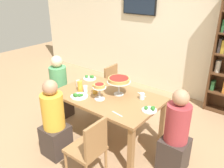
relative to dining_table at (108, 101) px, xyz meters
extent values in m
plane|color=#9E7A56|center=(0.00, 0.00, -0.65)|extent=(12.00, 12.00, 0.00)
cube|color=beige|center=(0.00, 2.20, 0.75)|extent=(8.00, 0.12, 2.80)
cube|color=olive|center=(0.00, 0.00, 0.07)|extent=(1.56, 0.98, 0.04)
cube|color=olive|center=(-0.72, -0.43, -0.30)|extent=(0.07, 0.07, 0.70)
cube|color=olive|center=(0.72, -0.43, -0.30)|extent=(0.07, 0.07, 0.70)
cube|color=olive|center=(-0.72, 0.43, -0.30)|extent=(0.07, 0.07, 0.70)
cube|color=olive|center=(0.72, 0.43, -0.30)|extent=(0.07, 0.07, 0.70)
cube|color=#4C2D19|center=(0.91, 1.98, 0.45)|extent=(0.03, 0.30, 2.20)
cube|color=#2D6B38|center=(0.98, 1.98, -0.17)|extent=(0.06, 0.13, 0.18)
cylinder|color=beige|center=(1.00, 1.98, 0.22)|extent=(0.09, 0.09, 0.22)
cube|color=#3D3838|center=(0.97, 1.98, 0.60)|extent=(0.04, 0.13, 0.26)
cube|color=#B7932D|center=(1.03, 1.98, 0.59)|extent=(0.06, 0.13, 0.23)
cube|color=#2D6B38|center=(0.97, 1.98, 0.95)|extent=(0.04, 0.13, 0.22)
cube|color=black|center=(-0.83, 2.11, 1.21)|extent=(0.80, 0.05, 0.47)
cube|color=#192333|center=(-0.83, 2.08, 1.21)|extent=(0.76, 0.01, 0.43)
cube|color=#382D28|center=(-0.33, -0.76, -0.43)|extent=(0.34, 0.34, 0.45)
cylinder|color=gold|center=(-0.33, -0.76, 0.05)|extent=(0.30, 0.30, 0.50)
sphere|color=#A87A5B|center=(-0.33, -0.76, 0.40)|extent=(0.20, 0.20, 0.20)
cube|color=#382D28|center=(1.10, 0.00, -0.43)|extent=(0.34, 0.34, 0.45)
cylinder|color=#993338|center=(1.10, 0.00, 0.05)|extent=(0.30, 0.30, 0.50)
sphere|color=#A87A5B|center=(1.10, 0.00, 0.40)|extent=(0.20, 0.20, 0.20)
cube|color=#382D28|center=(-1.10, -0.02, -0.43)|extent=(0.34, 0.34, 0.45)
cylinder|color=#4C935B|center=(-1.10, -0.02, 0.05)|extent=(0.30, 0.30, 0.50)
sphere|color=beige|center=(-1.10, -0.02, 0.40)|extent=(0.20, 0.20, 0.20)
cube|color=olive|center=(-0.37, 0.77, -0.22)|extent=(0.40, 0.40, 0.04)
cube|color=olive|center=(-0.55, 0.77, 0.01)|extent=(0.04, 0.36, 0.42)
cylinder|color=olive|center=(-0.20, 0.94, -0.45)|extent=(0.04, 0.04, 0.41)
cylinder|color=olive|center=(-0.20, 0.59, -0.45)|extent=(0.04, 0.04, 0.41)
cylinder|color=olive|center=(-0.55, 0.94, -0.45)|extent=(0.04, 0.04, 0.41)
cylinder|color=olive|center=(-0.55, 0.59, -0.45)|extent=(0.04, 0.04, 0.41)
cube|color=olive|center=(0.31, -0.82, -0.22)|extent=(0.40, 0.40, 0.04)
cube|color=olive|center=(0.49, -0.82, 0.01)|extent=(0.04, 0.36, 0.42)
cylinder|color=olive|center=(0.14, -0.99, -0.45)|extent=(0.04, 0.04, 0.41)
cylinder|color=olive|center=(0.14, -0.64, -0.45)|extent=(0.04, 0.04, 0.41)
cylinder|color=olive|center=(0.49, -0.64, -0.45)|extent=(0.04, 0.04, 0.41)
cylinder|color=silver|center=(0.11, 0.13, 0.09)|extent=(0.15, 0.15, 0.01)
cylinder|color=silver|center=(0.11, 0.13, 0.20)|extent=(0.03, 0.03, 0.19)
cylinder|color=silver|center=(0.11, 0.13, 0.30)|extent=(0.35, 0.35, 0.01)
cylinder|color=tan|center=(0.11, 0.13, 0.33)|extent=(0.32, 0.32, 0.05)
cylinder|color=maroon|center=(0.11, 0.13, 0.36)|extent=(0.28, 0.28, 0.00)
cylinder|color=silver|center=(-0.01, -0.17, 0.09)|extent=(0.15, 0.15, 0.01)
cylinder|color=silver|center=(-0.01, -0.17, 0.18)|extent=(0.03, 0.03, 0.17)
cylinder|color=silver|center=(-0.01, -0.17, 0.27)|extent=(0.19, 0.19, 0.01)
cylinder|color=tan|center=(-0.01, -0.17, 0.30)|extent=(0.16, 0.16, 0.05)
cylinder|color=maroon|center=(-0.01, -0.17, 0.33)|extent=(0.13, 0.13, 0.00)
cylinder|color=white|center=(-0.30, -0.30, 0.10)|extent=(0.26, 0.26, 0.01)
sphere|color=#2D7028|center=(-0.32, -0.35, 0.13)|extent=(0.06, 0.06, 0.06)
sphere|color=#2D7028|center=(-0.28, -0.31, 0.13)|extent=(0.05, 0.05, 0.05)
sphere|color=#2D7028|center=(-0.35, -0.35, 0.13)|extent=(0.05, 0.05, 0.05)
sphere|color=#2D7028|center=(-0.26, -0.28, 0.12)|extent=(0.04, 0.04, 0.04)
cylinder|color=white|center=(-0.65, 0.30, 0.10)|extent=(0.22, 0.22, 0.01)
sphere|color=#2D7028|center=(-0.71, 0.28, 0.13)|extent=(0.05, 0.05, 0.05)
sphere|color=#2D7028|center=(-0.65, 0.33, 0.13)|extent=(0.05, 0.05, 0.05)
sphere|color=#2D7028|center=(-0.61, 0.33, 0.13)|extent=(0.06, 0.06, 0.06)
cylinder|color=white|center=(0.71, -0.01, 0.10)|extent=(0.20, 0.20, 0.01)
sphere|color=#2D7028|center=(0.75, 0.02, 0.13)|extent=(0.05, 0.05, 0.05)
sphere|color=#2D7028|center=(0.67, -0.03, 0.13)|extent=(0.05, 0.05, 0.05)
sphere|color=#2D7028|center=(0.74, 0.01, 0.13)|extent=(0.05, 0.05, 0.05)
sphere|color=#2D7028|center=(0.76, 0.00, 0.12)|extent=(0.04, 0.04, 0.04)
cylinder|color=gold|center=(-0.20, -0.06, 0.16)|extent=(0.07, 0.07, 0.14)
cylinder|color=gold|center=(-0.44, -0.14, 0.17)|extent=(0.08, 0.08, 0.16)
cylinder|color=white|center=(0.46, 0.21, 0.13)|extent=(0.07, 0.07, 0.09)
cylinder|color=white|center=(-0.34, -0.12, 0.14)|extent=(0.06, 0.06, 0.10)
cylinder|color=white|center=(-0.59, -0.03, 0.14)|extent=(0.07, 0.07, 0.10)
cube|color=silver|center=(0.43, -0.34, 0.09)|extent=(0.18, 0.04, 0.00)
cube|color=silver|center=(0.39, 0.33, 0.09)|extent=(0.18, 0.07, 0.00)
camera|label=1|loc=(1.96, -2.40, 1.64)|focal=37.33mm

